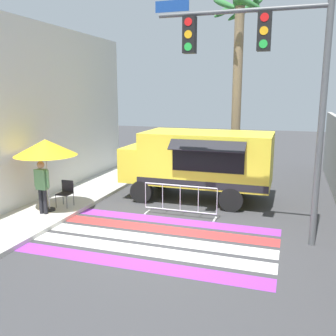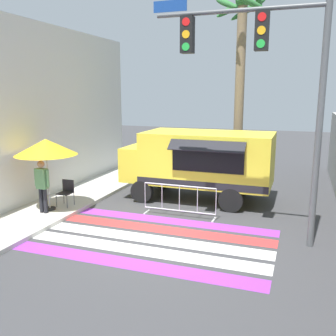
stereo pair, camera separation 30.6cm
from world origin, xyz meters
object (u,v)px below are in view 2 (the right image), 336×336
at_px(food_truck, 197,159).
at_px(patio_umbrella, 46,147).
at_px(traffic_signal_pole, 263,67).
at_px(folding_chair, 66,190).
at_px(vendor_person, 42,183).
at_px(barricade_front, 179,201).
at_px(palm_tree, 240,63).

distance_m(food_truck, patio_umbrella, 5.15).
relative_size(food_truck, traffic_signal_pole, 0.86).
height_order(patio_umbrella, folding_chair, patio_umbrella).
height_order(patio_umbrella, vendor_person, patio_umbrella).
height_order(traffic_signal_pole, folding_chair, traffic_signal_pole).
distance_m(vendor_person, barricade_front, 4.30).
distance_m(patio_umbrella, barricade_front, 4.50).
bearing_deg(vendor_person, patio_umbrella, 99.09).
xyz_separation_m(food_truck, vendor_person, (-4.00, -3.48, -0.41)).
xyz_separation_m(patio_umbrella, barricade_front, (4.04, 1.11, -1.65)).
relative_size(patio_umbrella, barricade_front, 0.97).
bearing_deg(patio_umbrella, vendor_person, -85.70).
xyz_separation_m(traffic_signal_pole, barricade_front, (-2.48, 1.10, -3.94)).
distance_m(folding_chair, barricade_front, 3.83).
distance_m(patio_umbrella, folding_chair, 1.65).
relative_size(traffic_signal_pole, folding_chair, 7.22).
bearing_deg(traffic_signal_pole, vendor_person, -177.02).
height_order(folding_chair, palm_tree, palm_tree).
distance_m(patio_umbrella, palm_tree, 8.60).
distance_m(traffic_signal_pole, barricade_front, 4.78).
distance_m(vendor_person, palm_tree, 9.24).
distance_m(food_truck, vendor_person, 5.31).
bearing_deg(food_truck, folding_chair, -145.89).
bearing_deg(palm_tree, patio_umbrella, -127.38).
xyz_separation_m(food_truck, traffic_signal_pole, (2.50, -3.14, 2.97)).
xyz_separation_m(barricade_front, palm_tree, (0.88, 5.33, 4.49)).
bearing_deg(traffic_signal_pole, barricade_front, 156.05).
bearing_deg(food_truck, vendor_person, -138.95).
height_order(food_truck, vendor_person, food_truck).
bearing_deg(traffic_signal_pole, palm_tree, 103.95).
bearing_deg(barricade_front, vendor_person, -160.26).
relative_size(food_truck, palm_tree, 0.68).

